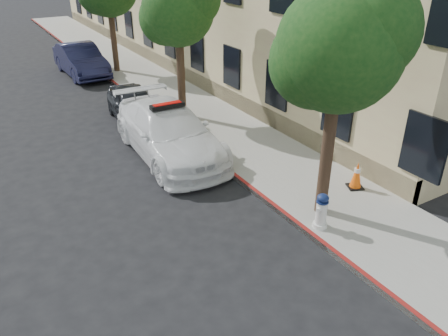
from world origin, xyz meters
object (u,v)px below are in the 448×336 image
police_car (169,132)px  parked_car_mid (134,105)px  fire_hydrant (321,211)px  parked_car_far (81,60)px  traffic_cone (357,175)px

police_car → parked_car_mid: police_car is taller
fire_hydrant → parked_car_far: bearing=75.8°
police_car → parked_car_far: 11.24m
fire_hydrant → traffic_cone: (2.15, 0.94, -0.05)m
police_car → parked_car_far: police_car is taller
parked_car_far → police_car: bearing=-92.4°
fire_hydrant → traffic_cone: bearing=5.4°
parked_car_far → parked_car_mid: bearing=-91.9°
parked_car_mid → parked_car_far: parked_car_far is taller
police_car → parked_car_far: size_ratio=1.18×
police_car → traffic_cone: police_car is taller
fire_hydrant → traffic_cone: fire_hydrant is taller
fire_hydrant → parked_car_mid: bearing=79.1°
parked_car_far → traffic_cone: bearing=-80.2°
parked_car_mid → fire_hydrant: bearing=-75.9°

